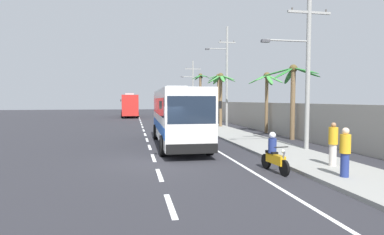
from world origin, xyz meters
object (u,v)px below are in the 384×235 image
at_px(pedestrian_far_walk, 333,143).
at_px(palm_nearest, 200,89).
at_px(palm_third, 218,87).
at_px(palm_fourth, 267,87).
at_px(palm_farthest, 221,88).
at_px(coach_bus_far_lane, 129,105).
at_px(motorcycle_trailing, 274,156).
at_px(motorcycle_beside_bus, 193,124).
at_px(pedestrian_near_kerb, 206,115).
at_px(palm_second, 293,87).
at_px(utility_pole_nearest, 306,68).
at_px(utility_pole_mid, 226,74).
at_px(pedestrian_midwalk, 345,151).
at_px(coach_bus_foreground, 178,114).
at_px(utility_pole_far, 193,87).

xyz_separation_m(pedestrian_far_walk, palm_nearest, (2.00, 34.38, 3.39)).
relative_size(palm_third, palm_fourth, 1.24).
xyz_separation_m(pedestrian_far_walk, palm_farthest, (0.76, 19.01, 2.89)).
xyz_separation_m(coach_bus_far_lane, palm_third, (12.02, -11.34, 2.58)).
relative_size(motorcycle_trailing, palm_nearest, 0.29).
bearing_deg(palm_fourth, motorcycle_beside_bus, 153.63).
bearing_deg(pedestrian_near_kerb, palm_nearest, -174.92).
bearing_deg(motorcycle_beside_bus, palm_third, 65.96).
distance_m(motorcycle_trailing, palm_second, 11.04).
xyz_separation_m(utility_pole_nearest, palm_third, (2.30, 25.89, 0.07)).
bearing_deg(pedestrian_far_walk, motorcycle_beside_bus, 121.14).
bearing_deg(motorcycle_trailing, utility_pole_mid, 78.16).
relative_size(pedestrian_midwalk, utility_pole_mid, 0.16).
bearing_deg(utility_pole_nearest, palm_farthest, 91.97).
distance_m(utility_pole_nearest, palm_farthest, 14.79).
bearing_deg(palm_nearest, motorcycle_trailing, -97.49).
height_order(utility_pole_nearest, palm_fourth, utility_pole_nearest).
height_order(coach_bus_foreground, palm_farthest, palm_farthest).
distance_m(motorcycle_beside_bus, palm_third, 15.53).
xyz_separation_m(palm_third, palm_fourth, (-0.37, -16.58, -0.71)).
distance_m(coach_bus_foreground, palm_fourth, 10.29).
bearing_deg(coach_bus_foreground, palm_third, 68.51).
bearing_deg(utility_pole_far, pedestrian_midwalk, -93.04).
relative_size(pedestrian_near_kerb, palm_second, 0.35).
distance_m(motorcycle_beside_bus, palm_farthest, 5.35).
height_order(motorcycle_trailing, utility_pole_mid, utility_pole_mid).
distance_m(utility_pole_nearest, palm_nearest, 30.15).
distance_m(utility_pole_far, palm_fourth, 23.57).
bearing_deg(coach_bus_far_lane, motorcycle_trailing, -81.84).
bearing_deg(palm_fourth, utility_pole_far, 94.59).
relative_size(coach_bus_foreground, palm_second, 2.04).
bearing_deg(utility_pole_mid, pedestrian_midwalk, -96.49).
height_order(coach_bus_foreground, coach_bus_far_lane, coach_bus_far_lane).
bearing_deg(utility_pole_nearest, coach_bus_foreground, 150.40).
height_order(pedestrian_near_kerb, utility_pole_far, utility_pole_far).
xyz_separation_m(utility_pole_far, palm_fourth, (1.88, -23.47, -0.88)).
height_order(coach_bus_foreground, palm_fourth, palm_fourth).
relative_size(motorcycle_trailing, utility_pole_far, 0.22).
height_order(utility_pole_nearest, palm_third, utility_pole_nearest).
bearing_deg(coach_bus_foreground, utility_pole_mid, 61.25).
xyz_separation_m(coach_bus_foreground, palm_second, (8.29, 1.11, 1.81)).
height_order(coach_bus_foreground, motorcycle_trailing, coach_bus_foreground).
xyz_separation_m(palm_nearest, palm_farthest, (-1.24, -15.38, -0.50)).
height_order(motorcycle_beside_bus, pedestrian_far_walk, pedestrian_far_walk).
height_order(utility_pole_mid, palm_second, utility_pole_mid).
relative_size(coach_bus_far_lane, utility_pole_far, 1.26).
bearing_deg(motorcycle_beside_bus, pedestrian_far_walk, -81.14).
bearing_deg(motorcycle_trailing, coach_bus_foreground, 108.69).
distance_m(pedestrian_far_walk, palm_farthest, 19.24).
bearing_deg(palm_third, pedestrian_midwalk, -97.70).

